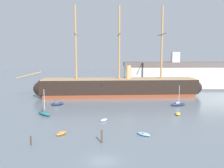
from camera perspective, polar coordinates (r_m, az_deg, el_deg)
ground_plane at (r=35.55m, az=-2.24°, el=-18.17°), size 400.00×400.00×0.00m
tall_ship at (r=83.73m, az=1.73°, el=-0.74°), size 65.80×15.39×31.64m
dinghy_foreground_left at (r=46.59m, az=-12.16°, el=-11.59°), size 2.28×2.67×0.59m
dinghy_foreground_right at (r=45.52m, az=7.72°, el=-11.92°), size 2.83×2.56×0.63m
dinghy_near_centre at (r=54.31m, az=-1.97°, el=-8.71°), size 1.95×2.26×0.50m
sailboat_mid_left at (r=61.62m, az=-16.12°, el=-6.75°), size 4.73×4.62×6.62m
dinghy_mid_right at (r=61.77m, az=15.70°, el=-6.93°), size 1.90×2.93×0.64m
motorboat_alongside_bow at (r=72.03m, az=-13.15°, el=-4.61°), size 4.09×2.73×1.59m
sailboat_alongside_stern at (r=72.01m, az=15.72°, el=-4.74°), size 4.86×2.62×6.07m
dinghy_distant_centre at (r=96.86m, az=0.24°, el=-1.53°), size 1.45×2.25×0.49m
mooring_piling_nearest at (r=41.41m, az=-2.49°, el=-12.64°), size 0.31×0.31×2.30m
mooring_piling_left_pair at (r=42.96m, az=-19.08°, el=-12.84°), size 0.26×0.26×1.53m
dockside_warehouse_right at (r=107.79m, az=16.66°, el=2.01°), size 55.48×16.30×15.89m
seagull_in_flight at (r=60.16m, az=3.72°, el=11.13°), size 0.48×1.32×0.14m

